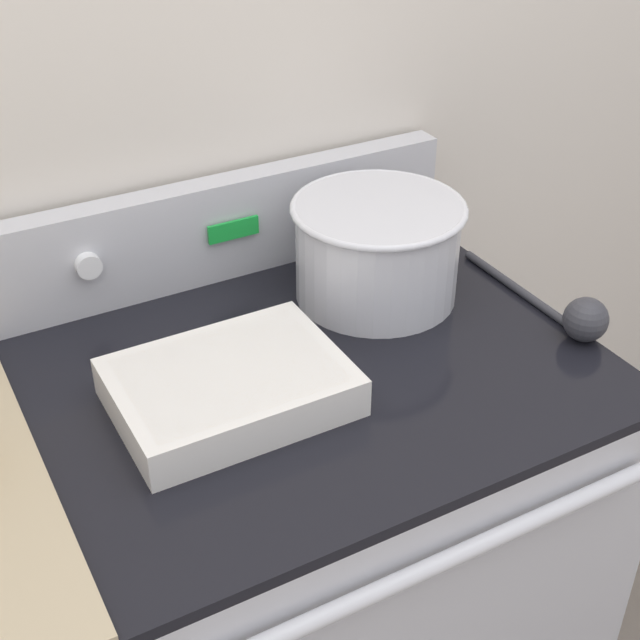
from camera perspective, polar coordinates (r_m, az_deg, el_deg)
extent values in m
cube|color=beige|center=(1.49, -7.48, 14.07)|extent=(8.00, 0.05, 2.50)
cube|color=#BCBCC1|center=(1.66, -0.34, -16.47)|extent=(0.82, 0.67, 0.93)
cube|color=black|center=(1.33, -0.41, -3.06)|extent=(0.82, 0.67, 0.02)
cylinder|color=silver|center=(1.16, 8.27, -14.88)|extent=(0.67, 0.02, 0.02)
cube|color=#BCBCC1|center=(1.52, -6.04, 5.95)|extent=(0.82, 0.05, 0.17)
cylinder|color=white|center=(1.42, -14.59, 3.37)|extent=(0.04, 0.02, 0.04)
cylinder|color=white|center=(1.59, 2.64, 7.73)|extent=(0.04, 0.02, 0.04)
cube|color=green|center=(1.49, -5.56, 5.76)|extent=(0.09, 0.01, 0.03)
cylinder|color=silver|center=(1.45, 3.67, 4.43)|extent=(0.26, 0.26, 0.16)
torus|color=silver|center=(1.41, 3.78, 7.18)|extent=(0.28, 0.28, 0.01)
cylinder|color=beige|center=(1.42, 3.76, 6.71)|extent=(0.24, 0.24, 0.02)
cube|color=silver|center=(1.24, -5.80, -4.29)|extent=(0.32, 0.23, 0.06)
cube|color=#B2894C|center=(1.23, -5.84, -3.81)|extent=(0.28, 0.20, 0.03)
cylinder|color=#333338|center=(1.52, 12.77, 1.78)|extent=(0.01, 0.29, 0.01)
sphere|color=#333338|center=(1.42, 16.64, 0.03)|extent=(0.07, 0.07, 0.07)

